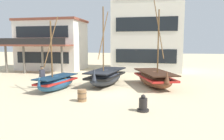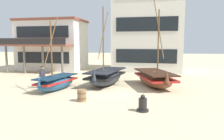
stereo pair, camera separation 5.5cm
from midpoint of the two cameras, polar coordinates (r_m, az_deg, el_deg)
The scene contains 9 objects.
ground_plane at distance 15.17m, azimuth -0.90°, elevation -5.72°, with size 120.00×120.00×0.00m, color #CCB78E.
fishing_boat_near_left at distance 15.97m, azimuth -14.80°, elevation -3.16°, with size 1.97×3.95×5.30m.
fishing_boat_centre_large at distance 17.00m, azimuth 11.27°, elevation -2.16°, with size 3.64×5.35×6.74m.
fishing_boat_far_right at distance 17.32m, azimuth -1.68°, elevation -1.78°, with size 2.55×5.11×6.17m.
fisherman_by_hull at distance 16.86m, azimuth -18.34°, elevation -1.90°, with size 0.37×0.42×1.68m.
capstan_winch at distance 10.85m, azimuth 8.22°, elevation -9.24°, with size 0.60×0.60×0.86m.
wooden_barrel at distance 12.64m, azimuth -8.20°, elevation -6.79°, with size 0.56×0.56×0.70m.
harbor_building_main at distance 27.47m, azimuth 9.44°, elevation 11.49°, with size 8.44×6.54×10.98m.
harbor_building_annex at distance 29.04m, azimuth -15.91°, elevation 6.58°, with size 8.41×7.53×6.44m.
Camera 1 is at (3.29, -14.42, 3.38)m, focal length 33.96 mm.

